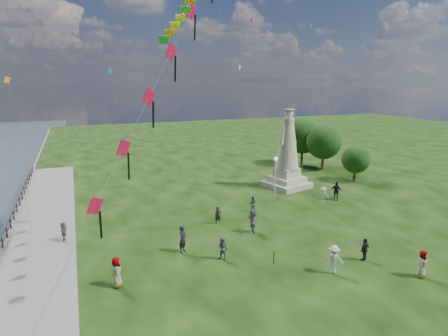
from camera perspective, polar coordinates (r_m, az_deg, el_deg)
name	(u,v)px	position (r m, az deg, el deg)	size (l,w,h in m)	color
waterfront	(15,267)	(28.51, -29.26, -13.02)	(200.00, 200.00, 1.51)	#384D55
statue	(287,158)	(42.01, 9.61, 1.45)	(5.23, 5.23, 8.72)	tan
lamppost	(275,168)	(38.21, 7.85, -0.05)	(0.39, 0.39, 4.22)	silver
tree_row	(316,141)	(52.06, 13.91, 4.07)	(5.67, 14.40, 6.70)	#382314
person_0	(183,239)	(26.62, -6.30, -10.72)	(0.70, 0.46, 1.93)	black
person_1	(223,249)	(25.43, -0.18, -12.22)	(0.78, 0.48, 1.61)	#595960
person_2	(334,259)	(24.79, 16.38, -13.21)	(1.19, 0.61, 1.84)	silver
person_3	(365,249)	(27.08, 20.66, -11.52)	(0.92, 0.47, 1.58)	black
person_4	(422,264)	(26.32, 27.97, -12.80)	(0.85, 0.52, 1.74)	#595960
person_5	(64,232)	(30.49, -23.20, -9.02)	(1.38, 0.60, 1.49)	#595960
person_6	(218,215)	(31.52, -0.93, -7.19)	(0.54, 0.35, 1.48)	black
person_7	(252,204)	(34.46, 4.36, -5.42)	(0.72, 0.44, 1.48)	#595960
person_8	(323,195)	(38.07, 14.91, -3.98)	(0.99, 0.51, 1.53)	silver
person_9	(336,191)	(39.03, 16.71, -3.39)	(1.12, 0.57, 1.90)	black
person_10	(117,272)	(23.30, -16.04, -15.00)	(0.89, 0.55, 1.83)	#595960
person_11	(253,221)	(29.77, 4.39, -8.08)	(1.74, 0.75, 1.88)	#595960
red_kite_train	(159,81)	(21.70, -9.94, 12.90)	(11.95, 9.35, 18.83)	black
small_kites	(204,57)	(40.74, -3.02, 16.58)	(31.76, 13.26, 29.79)	teal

